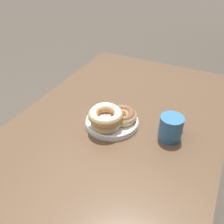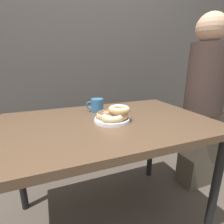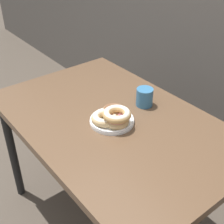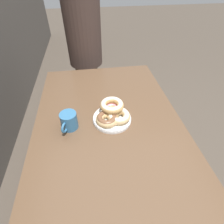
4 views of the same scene
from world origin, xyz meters
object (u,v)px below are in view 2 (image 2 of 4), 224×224
(coffee_mug, at_px, (97,105))
(person_figure, at_px, (203,104))
(dining_table, at_px, (108,133))
(donut_plate, at_px, (114,115))

(coffee_mug, distance_m, person_figure, 0.91)
(dining_table, height_order, donut_plate, donut_plate)
(person_figure, bearing_deg, donut_plate, -171.93)
(donut_plate, relative_size, person_figure, 0.16)
(coffee_mug, bearing_deg, person_figure, -7.09)
(dining_table, distance_m, coffee_mug, 0.25)
(donut_plate, relative_size, coffee_mug, 1.96)
(coffee_mug, xyz_separation_m, person_figure, (0.91, -0.11, -0.05))
(donut_plate, distance_m, person_figure, 0.88)
(dining_table, distance_m, person_figure, 0.91)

